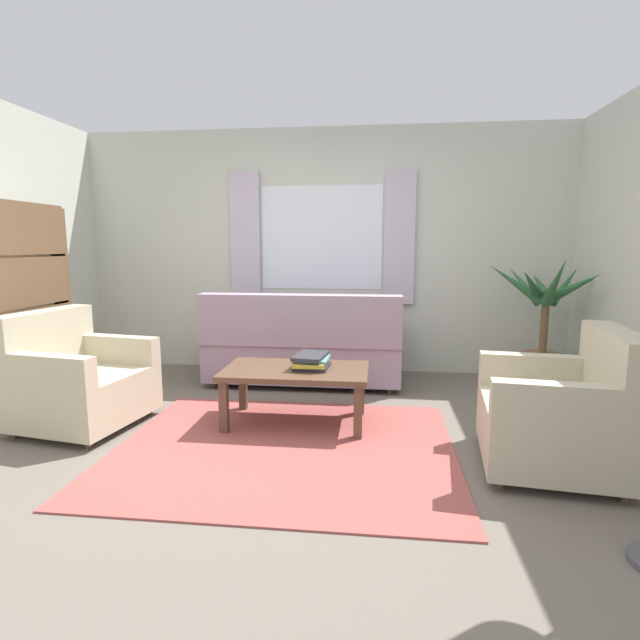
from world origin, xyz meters
The scene contains 11 objects.
ground_plane centered at (0.00, 0.00, 0.00)m, with size 6.24×6.24×0.00m, color #6B6056.
wall_back centered at (0.00, 2.26, 1.30)m, with size 5.32×0.12×2.60m, color beige.
window_with_curtains centered at (0.00, 2.18, 1.45)m, with size 1.98×0.07×1.40m.
area_rug centered at (0.00, 0.00, 0.01)m, with size 2.28×1.91×0.01m, color #9E4C47.
couch centered at (-0.11, 1.59, 0.37)m, with size 1.90×0.82×0.92m.
armchair_left centered at (-1.66, 0.25, 0.35)m, with size 0.94×0.96×0.88m.
armchair_right centered at (1.75, -0.10, 0.35)m, with size 0.91×0.93×0.88m.
coffee_table centered at (0.00, 0.48, 0.38)m, with size 1.10×0.64×0.44m.
book_stack_on_table centered at (0.11, 0.52, 0.49)m, with size 0.28×0.36×0.11m.
potted_plant centered at (2.20, 1.71, 0.56)m, with size 1.09×1.16×1.31m.
bookshelf centered at (-2.35, 0.67, 0.89)m, with size 0.30×0.94×1.72m.
Camera 1 is at (0.61, -3.11, 1.37)m, focal length 27.48 mm.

